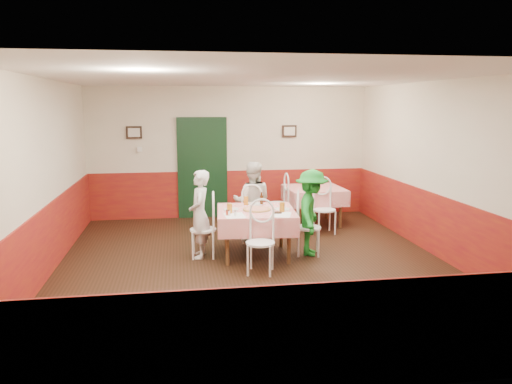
{
  "coord_description": "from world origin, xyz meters",
  "views": [
    {
      "loc": [
        -1.12,
        -7.22,
        2.43
      ],
      "look_at": [
        0.1,
        0.5,
        1.05
      ],
      "focal_mm": 35.0,
      "sensor_mm": 36.0,
      "label": 1
    }
  ],
  "objects": [
    {
      "name": "wallet",
      "position": [
        0.39,
        0.19,
        0.77
      ],
      "size": [
        0.12,
        0.1,
        0.02
      ],
      "primitive_type": "cube",
      "rotation": [
        0.0,
        0.0,
        -0.08
      ],
      "color": "black",
      "rests_on": "main_table"
    },
    {
      "name": "door",
      "position": [
        -0.6,
        3.45,
        1.05
      ],
      "size": [
        0.96,
        0.06,
        2.1
      ],
      "primitive_type": "cube",
      "color": "black",
      "rests_on": "ground"
    },
    {
      "name": "shaker_a",
      "position": [
        -0.37,
        0.14,
        0.81
      ],
      "size": [
        0.04,
        0.04,
        0.09
      ],
      "primitive_type": "cylinder",
      "rotation": [
        0.0,
        0.0,
        -0.08
      ],
      "color": "silver",
      "rests_on": "main_table"
    },
    {
      "name": "ceiling",
      "position": [
        0.0,
        0.0,
        2.8
      ],
      "size": [
        7.0,
        7.0,
        0.0
      ],
      "primitive_type": "plane",
      "color": "white",
      "rests_on": "back_wall"
    },
    {
      "name": "second_table",
      "position": [
        1.61,
        2.46,
        0.38
      ],
      "size": [
        1.15,
        1.15,
        0.77
      ],
      "primitive_type": "cube",
      "rotation": [
        0.0,
        0.0,
        0.03
      ],
      "color": "red",
      "rests_on": "ground"
    },
    {
      "name": "beer_bottle",
      "position": [
        0.25,
        0.88,
        0.86
      ],
      "size": [
        0.06,
        0.06,
        0.2
      ],
      "primitive_type": "cylinder",
      "rotation": [
        0.0,
        0.0,
        -0.08
      ],
      "color": "#381C0A",
      "rests_on": "main_table"
    },
    {
      "name": "chair_right",
      "position": [
        0.95,
        0.43,
        0.45
      ],
      "size": [
        0.5,
        0.5,
        0.9
      ],
      "primitive_type": null,
      "rotation": [
        0.0,
        0.0,
        1.36
      ],
      "color": "white",
      "rests_on": "ground"
    },
    {
      "name": "front_wall",
      "position": [
        0.0,
        -3.5,
        1.4
      ],
      "size": [
        6.0,
        0.1,
        2.8
      ],
      "primitive_type": "cube",
      "color": "beige",
      "rests_on": "ground"
    },
    {
      "name": "shaker_b",
      "position": [
        -0.28,
        0.09,
        0.81
      ],
      "size": [
        0.04,
        0.04,
        0.09
      ],
      "primitive_type": "cylinder",
      "rotation": [
        0.0,
        0.0,
        -0.08
      ],
      "color": "silver",
      "rests_on": "main_table"
    },
    {
      "name": "chair_near",
      "position": [
        0.03,
        -0.35,
        0.45
      ],
      "size": [
        0.52,
        0.52,
        0.9
      ],
      "primitive_type": null,
      "rotation": [
        0.0,
        0.0,
        -0.29
      ],
      "color": "white",
      "rests_on": "ground"
    },
    {
      "name": "main_table",
      "position": [
        0.1,
        0.5,
        0.38
      ],
      "size": [
        1.32,
        1.32,
        0.77
      ],
      "primitive_type": "cube",
      "rotation": [
        0.0,
        0.0,
        -0.08
      ],
      "color": "red",
      "rests_on": "ground"
    },
    {
      "name": "wainscot_back",
      "position": [
        0.0,
        3.48,
        0.5
      ],
      "size": [
        6.0,
        0.03,
        1.0
      ],
      "primitive_type": "cube",
      "color": "maroon",
      "rests_on": "ground"
    },
    {
      "name": "shaker_c",
      "position": [
        -0.4,
        0.17,
        0.81
      ],
      "size": [
        0.04,
        0.04,
        0.09
      ],
      "primitive_type": "cylinder",
      "rotation": [
        0.0,
        0.0,
        -0.08
      ],
      "color": "#B23319",
      "rests_on": "main_table"
    },
    {
      "name": "diner_right",
      "position": [
        1.0,
        0.42,
        0.7
      ],
      "size": [
        0.78,
        1.02,
        1.4
      ],
      "primitive_type": "imported",
      "rotation": [
        0.0,
        0.0,
        1.25
      ],
      "color": "gray",
      "rests_on": "ground"
    },
    {
      "name": "wainscot_right",
      "position": [
        2.98,
        0.0,
        0.5
      ],
      "size": [
        0.03,
        7.0,
        1.0
      ],
      "primitive_type": "cube",
      "color": "maroon",
      "rests_on": "ground"
    },
    {
      "name": "right_wall",
      "position": [
        3.0,
        0.0,
        1.4
      ],
      "size": [
        0.1,
        7.0,
        2.8
      ],
      "primitive_type": "cube",
      "color": "beige",
      "rests_on": "ground"
    },
    {
      "name": "back_wall",
      "position": [
        0.0,
        3.5,
        1.4
      ],
      "size": [
        6.0,
        0.1,
        2.8
      ],
      "primitive_type": "cube",
      "color": "beige",
      "rests_on": "ground"
    },
    {
      "name": "picture_right",
      "position": [
        1.3,
        3.45,
        1.85
      ],
      "size": [
        0.32,
        0.03,
        0.26
      ],
      "primitive_type": "cube",
      "color": "black",
      "rests_on": "back_wall"
    },
    {
      "name": "wainscot_left",
      "position": [
        -2.98,
        0.0,
        0.5
      ],
      "size": [
        0.03,
        7.0,
        1.0
      ],
      "primitive_type": "cube",
      "color": "maroon",
      "rests_on": "ground"
    },
    {
      "name": "chair_second_b",
      "position": [
        1.61,
        1.71,
        0.45
      ],
      "size": [
        0.43,
        0.43,
        0.9
      ],
      "primitive_type": null,
      "rotation": [
        0.0,
        0.0,
        0.03
      ],
      "color": "white",
      "rests_on": "ground"
    },
    {
      "name": "wainscot_front",
      "position": [
        0.0,
        -3.48,
        0.5
      ],
      "size": [
        6.0,
        0.03,
        1.0
      ],
      "primitive_type": "cube",
      "color": "maroon",
      "rests_on": "ground"
    },
    {
      "name": "chair_second_a",
      "position": [
        0.86,
        2.46,
        0.45
      ],
      "size": [
        0.43,
        0.43,
        0.9
      ],
      "primitive_type": null,
      "rotation": [
        0.0,
        0.0,
        -1.54
      ],
      "color": "white",
      "rests_on": "ground"
    },
    {
      "name": "left_wall",
      "position": [
        -3.0,
        0.0,
        1.4
      ],
      "size": [
        0.1,
        7.0,
        2.8
      ],
      "primitive_type": "cube",
      "color": "beige",
      "rests_on": "ground"
    },
    {
      "name": "pizza",
      "position": [
        0.11,
        0.47,
        0.77
      ],
      "size": [
        0.47,
        0.47,
        0.03
      ],
      "primitive_type": "cylinder",
      "rotation": [
        0.0,
        0.0,
        -0.08
      ],
      "color": "#B74723",
      "rests_on": "main_table"
    },
    {
      "name": "glass_b",
      "position": [
        0.48,
        0.28,
        0.84
      ],
      "size": [
        0.09,
        0.09,
        0.15
      ],
      "primitive_type": "cylinder",
      "rotation": [
        0.0,
        0.0,
        -0.08
      ],
      "color": "#BF7219",
      "rests_on": "main_table"
    },
    {
      "name": "floor",
      "position": [
        0.0,
        0.0,
        0.0
      ],
      "size": [
        7.0,
        7.0,
        0.0
      ],
      "primitive_type": "plane",
      "color": "black",
      "rests_on": "ground"
    },
    {
      "name": "plate_left",
      "position": [
        -0.3,
        0.55,
        0.77
      ],
      "size": [
        0.27,
        0.27,
        0.01
      ],
      "primitive_type": "cylinder",
      "rotation": [
        0.0,
        0.0,
        -0.08
      ],
      "color": "white",
      "rests_on": "main_table"
    },
    {
      "name": "plate_far",
      "position": [
        0.16,
        0.91,
        0.77
      ],
      "size": [
        0.27,
        0.27,
        0.01
      ],
      "primitive_type": "cylinder",
      "rotation": [
        0.0,
        0.0,
        -0.08
      ],
      "color": "white",
      "rests_on": "main_table"
    },
    {
      "name": "thermostat",
      "position": [
        -1.9,
        3.45,
        1.5
      ],
      "size": [
        0.1,
        0.03,
        0.1
      ],
      "primitive_type": "cube",
      "color": "white",
      "rests_on": "back_wall"
    },
    {
      "name": "chair_far",
      "position": [
        0.17,
        1.34,
        0.45
      ],
      "size": [
        0.49,
        0.49,
        0.9
      ],
      "primitive_type": null,
      "rotation": [
        0.0,
        0.0,
        2.95
      ],
      "color": "white",
      "rests_on": "ground"
    },
    {
      "name": "glass_c",
      "position": [
        -0.0,
        0.93,
        0.83
      ],
      "size": [
        0.08,
        0.08,
        0.14
      ],
      "primitive_type": "cylinder",
      "rotation": [
        0.0,
        0.0,
        -0.08
      ],
      "color": "#BF7219",
      "rests_on": "main_table"
    },
    {
      "name": "menu_left",
      "position": [
        -0.29,
        0.13,
        0.76
      ],
      "size": [
        0.32,
        0.42,
        0.0
      ],
      "primitive_type": "cube",
      "rotation": [
        0.0,
        0.0,
        0.06
      ],
      "color": "white",
      "rests_on": "main_table"
    },
    {
      "name": "menu_right",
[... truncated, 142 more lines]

